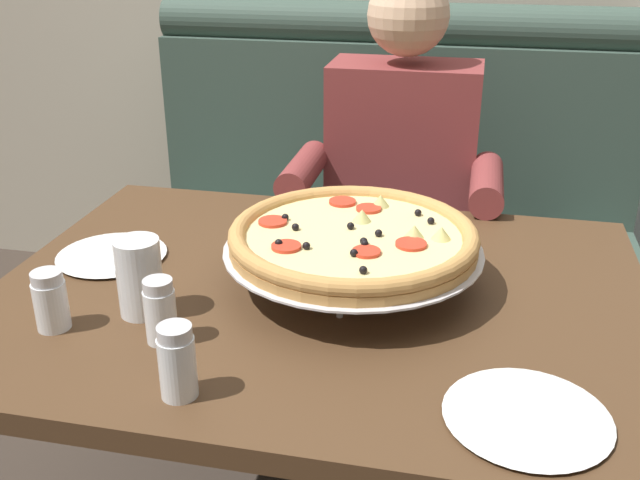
% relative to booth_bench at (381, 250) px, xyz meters
% --- Properties ---
extents(booth_bench, '(1.55, 0.78, 1.13)m').
position_rel_booth_bench_xyz_m(booth_bench, '(0.00, 0.00, 0.00)').
color(booth_bench, '#384C42').
rests_on(booth_bench, ground_plane).
extents(dining_table, '(1.21, 0.91, 0.74)m').
position_rel_booth_bench_xyz_m(dining_table, '(0.00, -0.93, 0.25)').
color(dining_table, '#4C331E').
rests_on(dining_table, ground_plane).
extents(diner_main, '(0.54, 0.64, 1.27)m').
position_rel_booth_bench_xyz_m(diner_main, '(0.07, -0.27, 0.31)').
color(diner_main, '#2D3342').
rests_on(diner_main, ground_plane).
extents(pizza, '(0.48, 0.48, 0.13)m').
position_rel_booth_bench_xyz_m(pizza, '(0.06, -0.89, 0.43)').
color(pizza, silver).
rests_on(pizza, dining_table).
extents(shaker_oregano, '(0.05, 0.05, 0.11)m').
position_rel_booth_bench_xyz_m(shaker_oregano, '(-0.13, -1.29, 0.39)').
color(shaker_oregano, white).
rests_on(shaker_oregano, dining_table).
extents(shaker_pepper_flakes, '(0.05, 0.05, 0.11)m').
position_rel_booth_bench_xyz_m(shaker_pepper_flakes, '(-0.21, -1.16, 0.39)').
color(shaker_pepper_flakes, white).
rests_on(shaker_pepper_flakes, dining_table).
extents(shaker_parmesan, '(0.06, 0.06, 0.10)m').
position_rel_booth_bench_xyz_m(shaker_parmesan, '(-0.41, -1.16, 0.38)').
color(shaker_parmesan, white).
rests_on(shaker_parmesan, dining_table).
extents(plate_near_left, '(0.22, 0.22, 0.02)m').
position_rel_booth_bench_xyz_m(plate_near_left, '(-0.44, -0.88, 0.35)').
color(plate_near_left, white).
rests_on(plate_near_left, dining_table).
extents(plate_near_right, '(0.23, 0.23, 0.02)m').
position_rel_booth_bench_xyz_m(plate_near_right, '(0.37, -1.24, 0.35)').
color(plate_near_right, white).
rests_on(plate_near_right, dining_table).
extents(drinking_glass, '(0.08, 0.08, 0.14)m').
position_rel_booth_bench_xyz_m(drinking_glass, '(-0.28, -1.08, 0.40)').
color(drinking_glass, silver).
rests_on(drinking_glass, dining_table).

